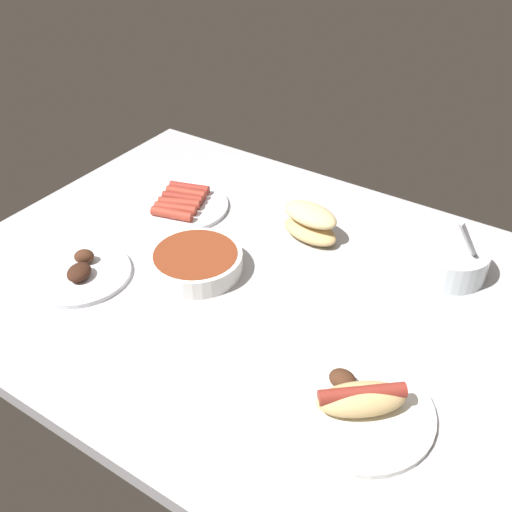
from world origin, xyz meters
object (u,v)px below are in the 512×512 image
Objects in this scene: plate_grilled_meat at (80,272)px; plate_hotdog_assembled at (360,404)px; bowl_coleslaw at (451,259)px; bread_stack at (310,223)px; plate_sausages at (181,204)px; bowl_chili at (196,261)px.

plate_hotdog_assembled is at bearing -0.15° from plate_grilled_meat.
bowl_coleslaw reaches higher than plate_hotdog_assembled.
bread_stack is (31.28, 36.84, 2.73)cm from plate_grilled_meat.
plate_sausages is 24.10cm from bowl_chili.
plate_grilled_meat reaches higher than plate_sausages.
bread_stack is at bearing 11.37° from plate_sausages.
bowl_chili is 1.17× the size of bowl_coleslaw.
bowl_coleslaw is (60.53, 41.04, 2.48)cm from plate_grilled_meat.
bread_stack reaches higher than plate_grilled_meat.
plate_sausages is 60.75cm from bowl_coleslaw.
bowl_coleslaw reaches higher than bread_stack.
bread_stack is at bearing -171.84° from bowl_coleslaw.
plate_hotdog_assembled is at bearing -51.61° from bread_stack.
bowl_chili is at bearing 161.49° from plate_hotdog_assembled.
plate_sausages is at bearing -168.63° from bread_stack.
bread_stack is (30.56, 6.15, 2.53)cm from plate_sausages.
bowl_chili is 0.92× the size of plate_grilled_meat.
plate_hotdog_assembled is at bearing -27.26° from plate_sausages.
plate_hotdog_assembled is at bearing -18.51° from bowl_chili.
bread_stack reaches higher than plate_hotdog_assembled.
plate_sausages is 1.37× the size of bowl_coleslaw.
bowl_chili is 44.81cm from plate_hotdog_assembled.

